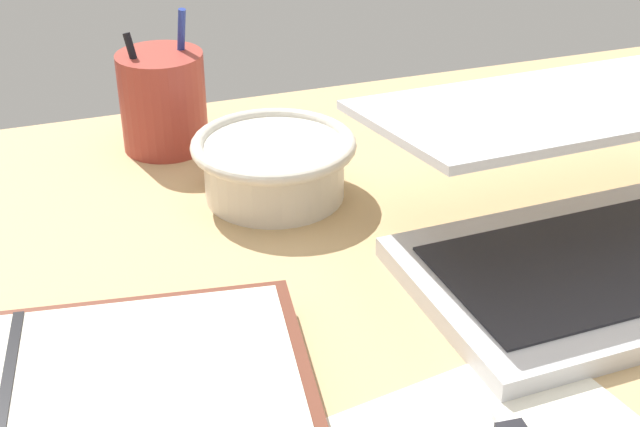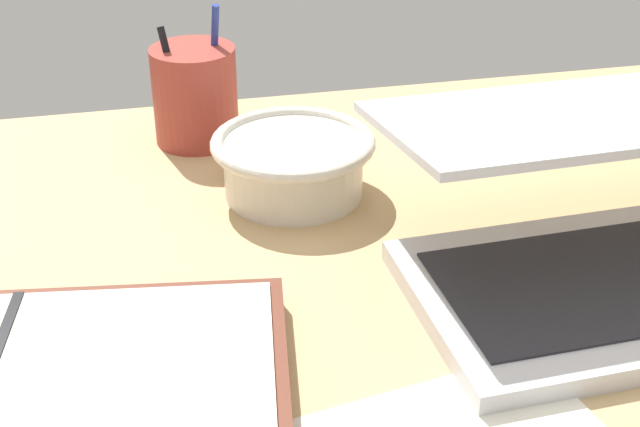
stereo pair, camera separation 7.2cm
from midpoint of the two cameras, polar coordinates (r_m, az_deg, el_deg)
name	(u,v)px [view 2 (the right image)]	position (r cm, az deg, el deg)	size (l,w,h in cm)	color
desk_top	(324,347)	(70.54, 3.23, -8.66)	(140.00, 100.00, 2.00)	tan
laptop	(612,223)	(79.82, 20.67, -0.65)	(36.74, 31.62, 14.21)	silver
bowl	(293,162)	(88.32, 0.61, 3.25)	(16.32, 16.32, 6.29)	silver
pen_cup	(195,95)	(99.94, -5.95, 7.53)	(9.39, 9.39, 15.46)	#9E382D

